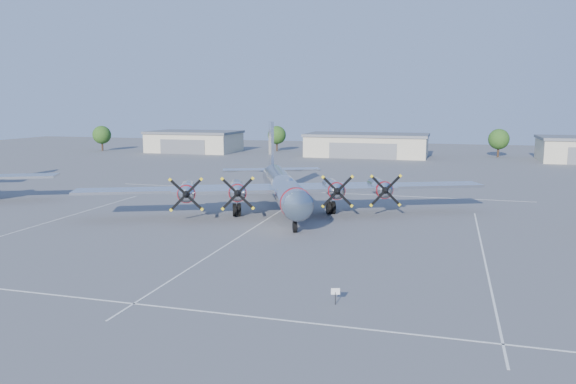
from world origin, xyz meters
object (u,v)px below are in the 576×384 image
(hangar_west, at_px, (195,141))
(info_placard, at_px, (335,293))
(tree_far_west, at_px, (102,135))
(tree_east, at_px, (499,139))
(hangar_center, at_px, (367,145))
(tree_west, at_px, (277,135))
(main_bomber_b29, at_px, (282,212))

(hangar_west, height_order, info_placard, hangar_west)
(tree_far_west, distance_m, info_placard, 126.98)
(tree_east, height_order, info_placard, tree_east)
(hangar_center, bearing_deg, tree_west, 162.18)
(tree_far_west, distance_m, main_bomber_b29, 98.06)
(tree_west, distance_m, info_placard, 114.90)
(tree_west, height_order, tree_east, same)
(tree_west, bearing_deg, tree_east, -2.08)
(hangar_west, relative_size, hangar_center, 0.79)
(hangar_center, relative_size, tree_east, 4.31)
(hangar_center, xyz_separation_m, tree_west, (-25.00, 8.04, 1.51))
(tree_far_west, relative_size, main_bomber_b29, 0.15)
(tree_east, distance_m, info_placard, 108.13)
(tree_far_west, bearing_deg, tree_east, 5.71)
(tree_east, bearing_deg, tree_far_west, -174.29)
(hangar_center, distance_m, main_bomber_b29, 72.18)
(tree_west, xyz_separation_m, info_placard, (37.33, -108.62, -3.47))
(tree_east, xyz_separation_m, info_placard, (-17.67, -106.62, -3.47))
(tree_west, height_order, main_bomber_b29, tree_west)
(hangar_west, height_order, tree_east, tree_east)
(hangar_center, bearing_deg, tree_east, 11.38)
(hangar_west, height_order, main_bomber_b29, hangar_west)
(info_placard, bearing_deg, tree_far_west, 113.96)
(hangar_center, bearing_deg, main_bomber_b29, -89.71)
(tree_west, bearing_deg, tree_far_west, -165.07)
(tree_far_west, distance_m, tree_east, 100.50)
(hangar_west, bearing_deg, tree_east, 4.60)
(tree_west, bearing_deg, hangar_center, -17.82)
(hangar_center, height_order, tree_west, tree_west)
(hangar_west, height_order, hangar_center, same)
(tree_west, xyz_separation_m, tree_east, (55.00, -2.00, 0.00))
(tree_west, distance_m, main_bomber_b29, 84.18)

